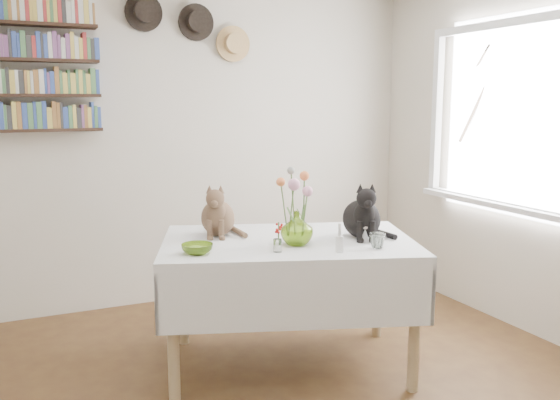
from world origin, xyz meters
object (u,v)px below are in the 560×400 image
tabby_cat (218,208)px  bookshelf_unit (23,65)px  black_cat (362,209)px  flower_vase (297,228)px  dining_table (288,271)px

tabby_cat → bookshelf_unit: bearing=157.0°
tabby_cat → black_cat: (0.77, -0.41, 0.01)m
black_cat → flower_vase: (-0.44, -0.01, -0.08)m
black_cat → bookshelf_unit: 2.51m
dining_table → black_cat: black_cat is taller
bookshelf_unit → tabby_cat: bearing=-48.1°
black_cat → tabby_cat: bearing=172.3°
dining_table → black_cat: size_ratio=4.90×
dining_table → bookshelf_unit: size_ratio=1.70×
dining_table → bookshelf_unit: (-1.35, 1.42, 1.25)m
dining_table → black_cat: (0.43, -0.12, 0.37)m
bookshelf_unit → black_cat: bearing=-40.9°
tabby_cat → flower_vase: tabby_cat is taller
flower_vase → dining_table: bearing=85.6°
dining_table → tabby_cat: (-0.34, 0.29, 0.36)m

